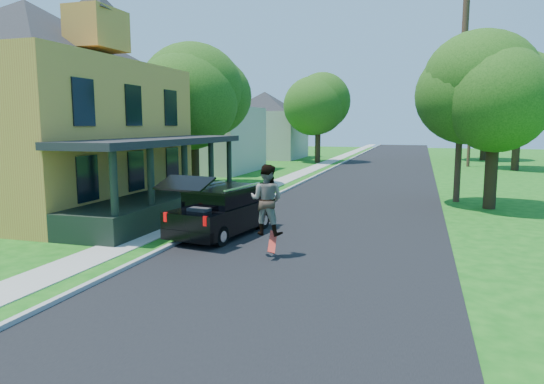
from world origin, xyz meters
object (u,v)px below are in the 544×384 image
(skateboarder, at_px, (267,200))
(black_suv, at_px, (223,211))
(utility_pole_near, at_px, (462,89))
(tree_right_near, at_px, (495,85))

(skateboarder, bearing_deg, black_suv, -41.37)
(skateboarder, xyz_separation_m, utility_pole_near, (5.71, 11.90, 3.66))
(black_suv, distance_m, utility_pole_near, 13.36)
(black_suv, xyz_separation_m, tree_right_near, (9.11, 8.22, 4.51))
(tree_right_near, bearing_deg, utility_pole_near, 127.23)
(black_suv, bearing_deg, skateboarder, -34.59)
(black_suv, relative_size, skateboarder, 2.46)
(black_suv, relative_size, utility_pole_near, 0.47)
(skateboarder, bearing_deg, utility_pole_near, -113.46)
(black_suv, distance_m, tree_right_near, 13.07)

